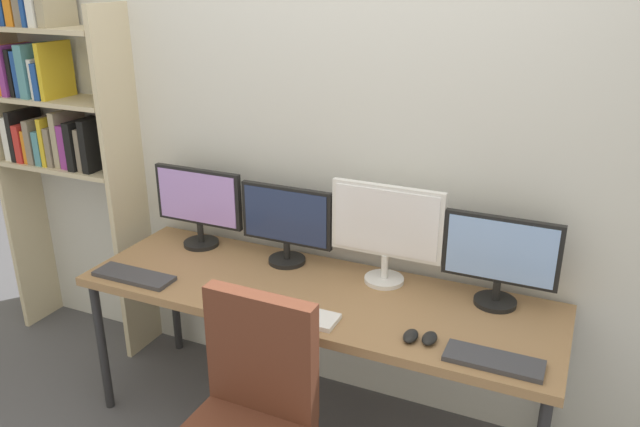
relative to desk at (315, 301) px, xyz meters
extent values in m
cube|color=silver|center=(0.00, 0.42, 0.61)|extent=(4.53, 0.10, 2.60)
cube|color=#936D47|center=(0.00, 0.00, 0.03)|extent=(2.13, 0.68, 0.04)
cylinder|color=#262628|center=(-1.01, -0.29, -0.34)|extent=(0.04, 0.04, 0.70)
cylinder|color=#262628|center=(-1.01, 0.29, -0.34)|extent=(0.04, 0.04, 0.70)
cylinder|color=#262628|center=(1.01, 0.29, -0.34)|extent=(0.04, 0.04, 0.70)
cube|color=beige|center=(-2.01, 0.23, 0.27)|extent=(0.03, 0.28, 1.92)
cube|color=beige|center=(-1.21, 0.23, 0.27)|extent=(0.03, 0.28, 1.92)
cube|color=beige|center=(-1.61, 0.23, 0.37)|extent=(0.76, 0.28, 0.02)
cube|color=beige|center=(-1.61, 0.23, 0.73)|extent=(0.76, 0.28, 0.02)
cube|color=beige|center=(-1.61, 0.23, 1.10)|extent=(0.76, 0.28, 0.02)
cube|color=white|center=(-1.94, 0.23, 0.50)|extent=(0.05, 0.22, 0.24)
cube|color=black|center=(-1.89, 0.22, 0.52)|extent=(0.03, 0.22, 0.28)
cube|color=red|center=(-1.85, 0.22, 0.48)|extent=(0.04, 0.22, 0.21)
cube|color=orange|center=(-1.80, 0.23, 0.47)|extent=(0.03, 0.22, 0.18)
cube|color=gray|center=(-1.76, 0.22, 0.50)|extent=(0.04, 0.22, 0.24)
cube|color=teal|center=(-1.71, 0.23, 0.47)|extent=(0.04, 0.22, 0.19)
cube|color=gold|center=(-1.67, 0.23, 0.51)|extent=(0.03, 0.22, 0.26)
cube|color=gray|center=(-1.63, 0.23, 0.49)|extent=(0.04, 0.22, 0.21)
cube|color=tan|center=(-1.58, 0.24, 0.53)|extent=(0.04, 0.22, 0.30)
cube|color=#8C338C|center=(-1.53, 0.24, 0.50)|extent=(0.05, 0.22, 0.24)
cube|color=black|center=(-1.47, 0.22, 0.51)|extent=(0.05, 0.22, 0.26)
cube|color=gray|center=(-1.42, 0.23, 0.49)|extent=(0.03, 0.22, 0.23)
cube|color=black|center=(-1.37, 0.23, 0.52)|extent=(0.04, 0.22, 0.28)
cube|color=red|center=(-1.95, 0.23, 0.85)|extent=(0.04, 0.22, 0.20)
cube|color=orange|center=(-1.91, 0.24, 0.88)|extent=(0.03, 0.22, 0.26)
cube|color=#8C338C|center=(-1.86, 0.22, 0.88)|extent=(0.04, 0.22, 0.26)
cube|color=black|center=(-1.82, 0.23, 0.87)|extent=(0.03, 0.22, 0.25)
cube|color=#1E4799|center=(-1.78, 0.24, 0.86)|extent=(0.04, 0.22, 0.24)
cube|color=teal|center=(-1.72, 0.22, 0.88)|extent=(0.06, 0.22, 0.28)
cube|color=white|center=(-1.67, 0.24, 0.85)|extent=(0.03, 0.22, 0.20)
cube|color=#1E4799|center=(-1.63, 0.22, 0.84)|extent=(0.04, 0.22, 0.19)
cube|color=gold|center=(-1.59, 0.22, 0.89)|extent=(0.03, 0.22, 0.29)
cube|color=#1E4799|center=(-1.81, 0.24, 1.20)|extent=(0.03, 0.22, 0.19)
cube|color=orange|center=(-1.75, 0.24, 1.21)|extent=(0.05, 0.22, 0.20)
cube|color=gray|center=(-1.69, 0.24, 1.22)|extent=(0.05, 0.22, 0.23)
cube|color=#1E4799|center=(-1.64, 0.22, 1.22)|extent=(0.02, 0.22, 0.22)
cube|color=white|center=(-1.59, 0.23, 1.20)|extent=(0.05, 0.22, 0.19)
cube|color=tan|center=(-1.53, 0.24, 1.22)|extent=(0.05, 0.22, 0.23)
cube|color=#592D1E|center=(0.02, -0.53, 0.06)|extent=(0.44, 0.08, 0.48)
cylinder|color=black|center=(-0.74, 0.21, 0.06)|extent=(0.18, 0.18, 0.02)
cylinder|color=black|center=(-0.74, 0.21, 0.12)|extent=(0.03, 0.03, 0.10)
cube|color=black|center=(-0.74, 0.21, 0.32)|extent=(0.49, 0.03, 0.29)
cube|color=#B28CE5|center=(-0.74, 0.20, 0.32)|extent=(0.45, 0.01, 0.26)
cylinder|color=black|center=(-0.25, 0.21, 0.06)|extent=(0.18, 0.18, 0.02)
cylinder|color=black|center=(-0.25, 0.21, 0.11)|extent=(0.03, 0.03, 0.08)
cube|color=black|center=(-0.25, 0.21, 0.29)|extent=(0.46, 0.03, 0.28)
cube|color=navy|center=(-0.25, 0.20, 0.29)|extent=(0.43, 0.01, 0.25)
cylinder|color=silver|center=(0.25, 0.21, 0.06)|extent=(0.18, 0.18, 0.02)
cylinder|color=silver|center=(0.25, 0.21, 0.13)|extent=(0.03, 0.03, 0.11)
cube|color=silver|center=(0.25, 0.21, 0.35)|extent=(0.51, 0.03, 0.33)
cube|color=white|center=(0.25, 0.20, 0.35)|extent=(0.47, 0.01, 0.30)
cylinder|color=black|center=(0.74, 0.21, 0.06)|extent=(0.18, 0.18, 0.02)
cylinder|color=black|center=(0.74, 0.21, 0.11)|extent=(0.03, 0.03, 0.09)
cube|color=black|center=(0.74, 0.21, 0.30)|extent=(0.48, 0.03, 0.29)
cube|color=#8CB2F2|center=(0.74, 0.20, 0.30)|extent=(0.44, 0.01, 0.26)
cube|color=#38383D|center=(-0.81, -0.23, 0.06)|extent=(0.39, 0.13, 0.02)
cube|color=silver|center=(0.00, -0.23, 0.06)|extent=(0.39, 0.13, 0.02)
cube|color=#38383D|center=(0.81, -0.23, 0.06)|extent=(0.35, 0.13, 0.02)
ellipsoid|color=black|center=(0.57, -0.19, 0.07)|extent=(0.06, 0.10, 0.03)
ellipsoid|color=black|center=(0.50, -0.20, 0.07)|extent=(0.06, 0.10, 0.03)
camera|label=1|loc=(1.02, -2.23, 1.38)|focal=35.10mm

